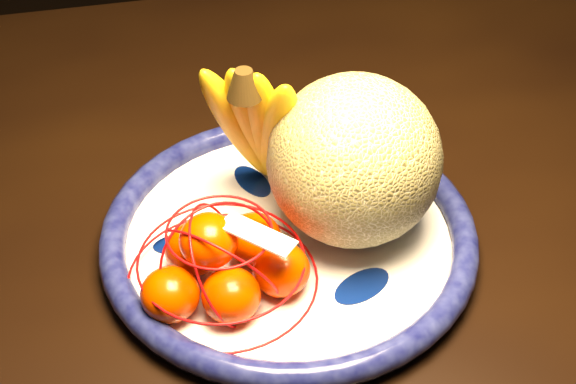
{
  "coord_description": "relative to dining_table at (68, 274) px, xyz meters",
  "views": [
    {
      "loc": [
        0.27,
        -0.7,
        1.45
      ],
      "look_at": [
        0.33,
        -0.02,
        0.86
      ],
      "focal_mm": 55.0,
      "sensor_mm": 36.0,
      "label": 1
    }
  ],
  "objects": [
    {
      "name": "fruit_bowl",
      "position": [
        0.25,
        -0.06,
        0.1
      ],
      "size": [
        0.4,
        0.4,
        0.03
      ],
      "rotation": [
        0.0,
        0.0,
        -0.03
      ],
      "color": "white",
      "rests_on": "dining_table"
    },
    {
      "name": "dining_table",
      "position": [
        0.0,
        0.0,
        0.0
      ],
      "size": [
        1.68,
        1.14,
        0.79
      ],
      "rotation": [
        0.0,
        0.0,
        0.13
      ],
      "color": "black",
      "rests_on": "ground"
    },
    {
      "name": "price_tag",
      "position": [
        0.22,
        -0.14,
        0.18
      ],
      "size": [
        0.08,
        0.06,
        0.01
      ],
      "primitive_type": "cube",
      "rotation": [
        -0.14,
        0.1,
        -0.58
      ],
      "color": "white",
      "rests_on": "mandarin_bag"
    },
    {
      "name": "banana_bunch",
      "position": [
        0.23,
        0.01,
        0.2
      ],
      "size": [
        0.12,
        0.13,
        0.2
      ],
      "rotation": [
        0.0,
        0.0,
        -0.41
      ],
      "color": "yellow",
      "rests_on": "fruit_bowl"
    },
    {
      "name": "mandarin_bag",
      "position": [
        0.18,
        -0.13,
        0.13
      ],
      "size": [
        0.2,
        0.2,
        0.12
      ],
      "rotation": [
        0.0,
        0.0,
        0.07
      ],
      "color": "#EA3200",
      "rests_on": "fruit_bowl"
    },
    {
      "name": "cantaloupe",
      "position": [
        0.32,
        -0.05,
        0.19
      ],
      "size": [
        0.18,
        0.18,
        0.18
      ],
      "primitive_type": "sphere",
      "color": "olive",
      "rests_on": "fruit_bowl"
    }
  ]
}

